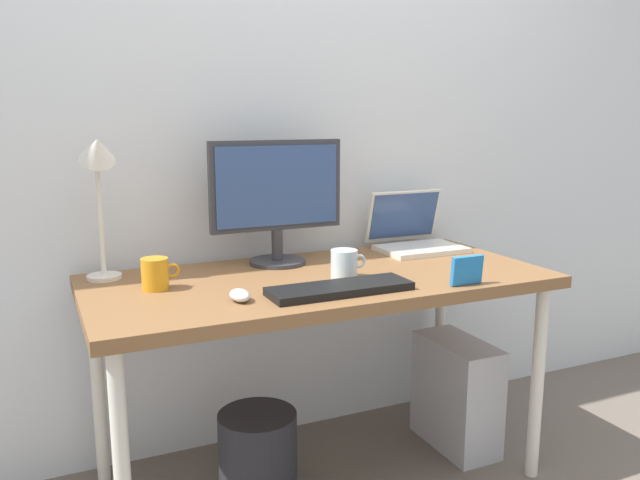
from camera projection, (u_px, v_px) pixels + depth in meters
The scene contains 13 objects.
ground_plane at pixel (320, 478), 2.27m from camera, with size 6.00×6.00×0.00m, color #665B51.
back_wall at pixel (274, 103), 2.38m from camera, with size 4.40×0.04×2.60m, color silver.
desk at pixel (320, 293), 2.14m from camera, with size 1.51×0.70×0.74m.
monitor at pixel (277, 195), 2.24m from camera, with size 0.48×0.20×0.44m.
laptop at pixel (413, 235), 2.53m from camera, with size 0.32×0.28×0.23m.
desk_lamp at pixel (98, 173), 1.99m from camera, with size 0.11×0.16×0.48m.
keyboard at pixel (340, 289), 1.92m from camera, with size 0.44×0.14×0.02m, color black.
mouse at pixel (240, 295), 1.83m from camera, with size 0.06×0.09×0.03m, color silver.
coffee_mug at pixel (155, 274), 1.95m from camera, with size 0.12×0.08×0.10m.
glass_cup at pixel (345, 264), 2.08m from camera, with size 0.12×0.09×0.09m.
photo_frame at pixel (467, 270), 2.00m from camera, with size 0.11×0.02×0.09m, color #1E72BF.
computer_tower at pixel (456, 393), 2.46m from camera, with size 0.18×0.36×0.42m, color #B2B2B7.
wastebasket at pixel (258, 456), 2.12m from camera, with size 0.26×0.26×0.30m, color #232328.
Camera 1 is at (-0.86, -1.88, 1.26)m, focal length 36.08 mm.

